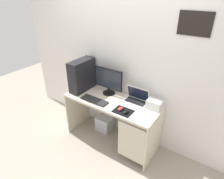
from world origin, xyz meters
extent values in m
plane|color=#9E9384|center=(0.00, 0.00, 0.00)|extent=(8.00, 8.00, 0.00)
cube|color=silver|center=(0.00, 0.32, 1.30)|extent=(4.00, 0.04, 2.60)
cube|color=black|center=(0.88, 0.30, 1.87)|extent=(0.36, 0.01, 0.26)
cube|color=beige|center=(0.00, 0.00, 0.73)|extent=(1.43, 0.57, 0.03)
cube|color=beige|center=(-0.70, 0.00, 0.36)|extent=(0.02, 0.57, 0.72)
cube|color=beige|center=(0.70, 0.00, 0.36)|extent=(0.02, 0.57, 0.72)
cube|color=beige|center=(0.49, -0.28, 0.39)|extent=(0.40, 0.01, 0.57)
cube|color=black|center=(-0.58, 0.02, 1.00)|extent=(0.18, 0.46, 0.49)
cylinder|color=black|center=(-0.16, 0.15, 0.76)|extent=(0.19, 0.19, 0.01)
cylinder|color=black|center=(-0.16, 0.15, 0.80)|extent=(0.04, 0.04, 0.08)
cube|color=black|center=(-0.16, 0.14, 1.01)|extent=(0.48, 0.02, 0.32)
cube|color=#232833|center=(-0.16, 0.13, 1.01)|extent=(0.45, 0.00, 0.29)
cube|color=white|center=(0.31, 0.13, 0.76)|extent=(0.34, 0.23, 0.01)
cube|color=black|center=(0.31, 0.15, 0.77)|extent=(0.30, 0.15, 0.00)
cube|color=white|center=(0.31, 0.21, 0.87)|extent=(0.34, 0.07, 0.21)
cube|color=black|center=(0.31, 0.21, 0.87)|extent=(0.32, 0.06, 0.18)
cube|color=silver|center=(0.59, 0.15, 0.82)|extent=(0.20, 0.14, 0.13)
cube|color=#232326|center=(-0.20, -0.16, 0.76)|extent=(0.42, 0.14, 0.02)
cube|color=black|center=(0.28, -0.15, 0.75)|extent=(0.26, 0.20, 0.00)
ellipsoid|color=#B23333|center=(0.24, -0.14, 0.77)|extent=(0.06, 0.10, 0.03)
ellipsoid|color=black|center=(0.33, -0.17, 0.77)|extent=(0.06, 0.10, 0.03)
cube|color=#B7BCC6|center=(-0.25, 0.15, 0.13)|extent=(0.25, 0.25, 0.25)
camera|label=1|loc=(1.36, -1.99, 2.23)|focal=30.87mm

